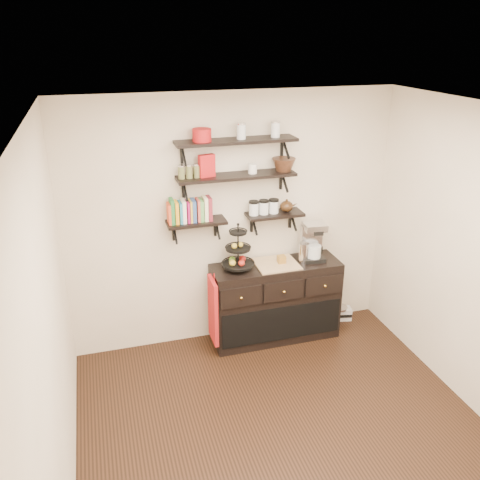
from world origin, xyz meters
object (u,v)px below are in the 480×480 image
coffee_maker (313,242)px  radio (339,313)px  fruit_stand (238,254)px  sideboard (275,301)px

coffee_maker → radio: bearing=17.9°
coffee_maker → radio: coffee_maker is taller
coffee_maker → radio: 1.12m
fruit_stand → radio: fruit_stand is taller
radio → fruit_stand: bearing=-162.4°
sideboard → coffee_maker: size_ratio=3.27×
fruit_stand → coffee_maker: bearing=1.7°
fruit_stand → sideboard: bearing=-0.5°
sideboard → fruit_stand: fruit_stand is taller
fruit_stand → radio: size_ratio=1.67×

